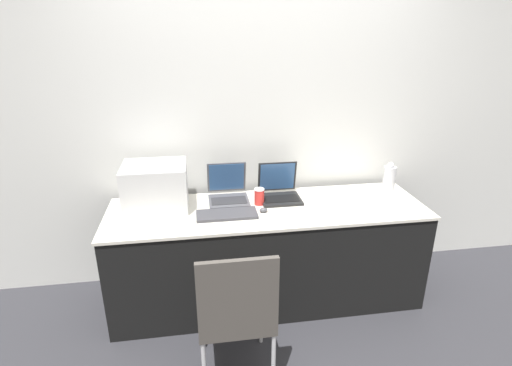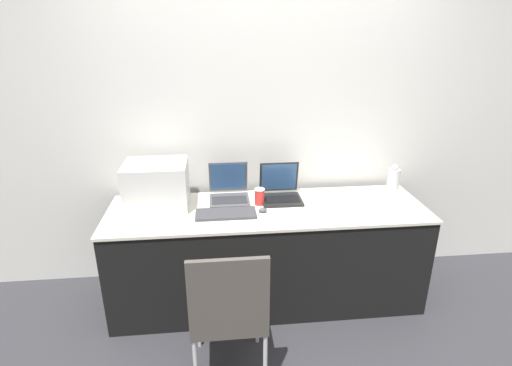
{
  "view_description": "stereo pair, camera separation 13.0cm",
  "coord_description": "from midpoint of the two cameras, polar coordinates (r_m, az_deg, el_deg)",
  "views": [
    {
      "loc": [
        -0.48,
        -2.2,
        1.94
      ],
      "look_at": [
        -0.08,
        0.36,
        0.93
      ],
      "focal_mm": 28.0,
      "sensor_mm": 36.0,
      "label": 1
    },
    {
      "loc": [
        -0.35,
        -2.21,
        1.94
      ],
      "look_at": [
        -0.08,
        0.36,
        0.93
      ],
      "focal_mm": 28.0,
      "sensor_mm": 36.0,
      "label": 2
    }
  ],
  "objects": [
    {
      "name": "external_keyboard",
      "position": [
        2.72,
        -2.95,
        -4.42
      ],
      "size": [
        0.41,
        0.17,
        0.02
      ],
      "color": "#3D3D42",
      "rests_on": "table"
    },
    {
      "name": "mouse",
      "position": [
        2.75,
        2.34,
        -3.93
      ],
      "size": [
        0.06,
        0.04,
        0.03
      ],
      "color": "#4C4C51",
      "rests_on": "table"
    },
    {
      "name": "laptop_right",
      "position": [
        2.97,
        4.78,
        -1.18
      ],
      "size": [
        0.29,
        0.29,
        0.25
      ],
      "color": "black",
      "rests_on": "table"
    },
    {
      "name": "coffee_cup",
      "position": [
        2.86,
        1.82,
        -1.96
      ],
      "size": [
        0.07,
        0.07,
        0.12
      ],
      "color": "red",
      "rests_on": "table"
    },
    {
      "name": "printer",
      "position": [
        2.86,
        -12.76,
        -0.05
      ],
      "size": [
        0.43,
        0.36,
        0.32
      ],
      "color": "silver",
      "rests_on": "table"
    },
    {
      "name": "laptop_left",
      "position": [
        2.95,
        -2.62,
        -1.24
      ],
      "size": [
        0.29,
        0.32,
        0.26
      ],
      "color": "#4C4C51",
      "rests_on": "table"
    },
    {
      "name": "table",
      "position": [
        3.0,
        2.85,
        -10.13
      ],
      "size": [
        2.24,
        0.67,
        0.75
      ],
      "color": "black",
      "rests_on": "ground_plane"
    },
    {
      "name": "chair",
      "position": [
        2.28,
        -2.24,
        -17.33
      ],
      "size": [
        0.41,
        0.44,
        0.9
      ],
      "color": "#4C4742",
      "rests_on": "ground_plane"
    },
    {
      "name": "wall_back",
      "position": [
        3.06,
        1.93,
        9.18
      ],
      "size": [
        8.0,
        0.05,
        2.6
      ],
      "color": "silver",
      "rests_on": "ground_plane"
    },
    {
      "name": "metal_pitcher",
      "position": [
        3.25,
        20.13,
        0.43
      ],
      "size": [
        0.09,
        0.09,
        0.23
      ],
      "color": "silver",
      "rests_on": "table"
    },
    {
      "name": "ground_plane",
      "position": [
        2.96,
        3.71,
        -19.66
      ],
      "size": [
        14.0,
        14.0,
        0.0
      ],
      "primitive_type": "plane",
      "color": "#333338"
    }
  ]
}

